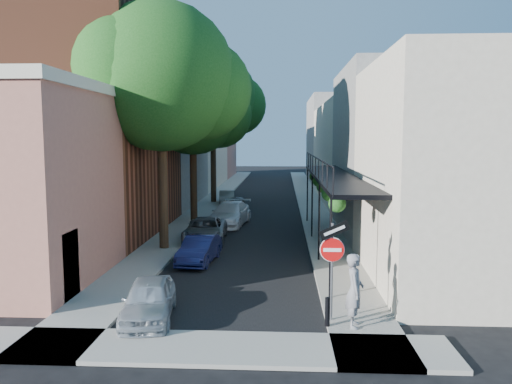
# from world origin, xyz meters

# --- Properties ---
(ground) EXTENTS (160.00, 160.00, 0.00)m
(ground) POSITION_xyz_m (0.00, 0.00, 0.00)
(ground) COLOR black
(ground) RESTS_ON ground
(road_surface) EXTENTS (6.00, 64.00, 0.01)m
(road_surface) POSITION_xyz_m (0.00, 30.00, 0.01)
(road_surface) COLOR black
(road_surface) RESTS_ON ground
(sidewalk_left) EXTENTS (2.00, 64.00, 0.12)m
(sidewalk_left) POSITION_xyz_m (-4.00, 30.00, 0.06)
(sidewalk_left) COLOR gray
(sidewalk_left) RESTS_ON ground
(sidewalk_right) EXTENTS (2.00, 64.00, 0.12)m
(sidewalk_right) POSITION_xyz_m (4.00, 30.00, 0.06)
(sidewalk_right) COLOR gray
(sidewalk_right) RESTS_ON ground
(sidewalk_cross) EXTENTS (12.00, 2.00, 0.12)m
(sidewalk_cross) POSITION_xyz_m (0.00, -1.00, 0.06)
(sidewalk_cross) COLOR gray
(sidewalk_cross) RESTS_ON ground
(buildings_left) EXTENTS (10.10, 59.10, 12.00)m
(buildings_left) POSITION_xyz_m (-9.30, 28.76, 4.94)
(buildings_left) COLOR #B7725D
(buildings_left) RESTS_ON ground
(buildings_right) EXTENTS (9.80, 55.00, 10.00)m
(buildings_right) POSITION_xyz_m (8.99, 29.49, 4.42)
(buildings_right) COLOR beige
(buildings_right) RESTS_ON ground
(sign_post) EXTENTS (0.89, 0.17, 2.99)m
(sign_post) POSITION_xyz_m (3.16, 0.97, 2.04)
(sign_post) COLOR #595B60
(sign_post) RESTS_ON ground
(bollard) EXTENTS (0.14, 0.14, 0.80)m
(bollard) POSITION_xyz_m (3.00, 0.50, 0.52)
(bollard) COLOR black
(bollard) RESTS_ON sidewalk_right
(oak_near) EXTENTS (7.48, 6.80, 11.42)m
(oak_near) POSITION_xyz_m (-3.37, 10.26, 7.88)
(oak_near) COLOR black
(oak_near) RESTS_ON ground
(oak_mid) EXTENTS (6.60, 6.00, 10.20)m
(oak_mid) POSITION_xyz_m (-3.42, 18.23, 7.06)
(oak_mid) COLOR black
(oak_mid) RESTS_ON ground
(oak_far) EXTENTS (7.70, 7.00, 11.90)m
(oak_far) POSITION_xyz_m (-3.35, 27.27, 8.26)
(oak_far) COLOR black
(oak_far) RESTS_ON ground
(parked_car_a) EXTENTS (1.86, 3.65, 1.19)m
(parked_car_a) POSITION_xyz_m (-2.10, 1.03, 0.60)
(parked_car_a) COLOR #97A0A7
(parked_car_a) RESTS_ON ground
(parked_car_b) EXTENTS (1.54, 3.55, 1.14)m
(parked_car_b) POSITION_xyz_m (-1.73, 7.69, 0.57)
(parked_car_b) COLOR #161A46
(parked_car_b) RESTS_ON ground
(parked_car_c) EXTENTS (2.22, 4.45, 1.21)m
(parked_car_c) POSITION_xyz_m (-2.13, 11.89, 0.61)
(parked_car_c) COLOR slate
(parked_car_c) RESTS_ON ground
(parked_car_d) EXTENTS (2.59, 5.04, 1.40)m
(parked_car_d) POSITION_xyz_m (-1.41, 16.78, 0.70)
(parked_car_d) COLOR silver
(parked_car_d) RESTS_ON ground
(parked_car_e) EXTENTS (1.73, 3.40, 1.11)m
(parked_car_e) POSITION_xyz_m (-1.40, 21.78, 0.56)
(parked_car_e) COLOR black
(parked_car_e) RESTS_ON ground
(parked_car_f) EXTENTS (1.53, 3.49, 1.12)m
(parked_car_f) POSITION_xyz_m (-2.60, 25.92, 0.56)
(parked_car_f) COLOR gray
(parked_car_f) RESTS_ON ground
(pedestrian) EXTENTS (0.55, 0.78, 2.03)m
(pedestrian) POSITION_xyz_m (3.72, 0.50, 1.14)
(pedestrian) COLOR slate
(pedestrian) RESTS_ON sidewalk_right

